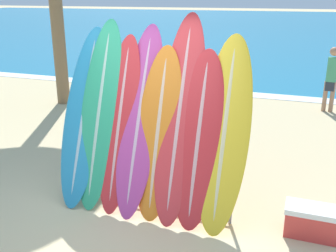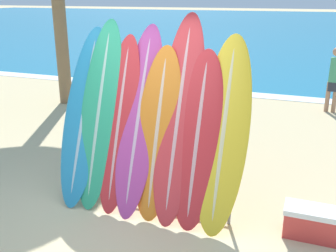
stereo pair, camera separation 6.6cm
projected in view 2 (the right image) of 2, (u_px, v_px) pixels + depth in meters
ground_plane at (104, 237)px, 4.57m from camera, size 160.00×160.00×0.00m
ocean_water at (297, 24)px, 37.12m from camera, size 120.00×60.00×0.01m
surfboard_rack at (146, 175)px, 5.05m from camera, size 2.24×0.04×0.87m
surfboard_slot_0 at (84, 116)px, 5.24m from camera, size 0.58×1.04×2.28m
surfboard_slot_1 at (99, 114)px, 5.14m from camera, size 0.56×0.96×2.39m
surfboard_slot_2 at (119, 124)px, 5.04m from camera, size 0.50×0.88×2.21m
surfboard_slot_3 at (139, 120)px, 4.96m from camera, size 0.54×1.05×2.34m
surfboard_slot_4 at (158, 133)px, 4.85m from camera, size 0.58×0.78×2.10m
surfboard_slot_5 at (179, 119)px, 4.78m from camera, size 0.56×1.05×2.49m
surfboard_slot_6 at (198, 139)px, 4.67m from camera, size 0.58×0.84×2.08m
surfboard_slot_7 at (224, 134)px, 4.59m from camera, size 0.60×0.94×2.26m
person_near_water at (211, 105)px, 6.48m from camera, size 0.29×0.24×1.75m
person_mid_beach at (195, 73)px, 9.54m from camera, size 0.26×0.27×1.59m
person_far_left at (334, 77)px, 9.16m from camera, size 0.26×0.21×1.54m
cooler_box at (311, 222)px, 4.54m from camera, size 0.61×0.34×0.36m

